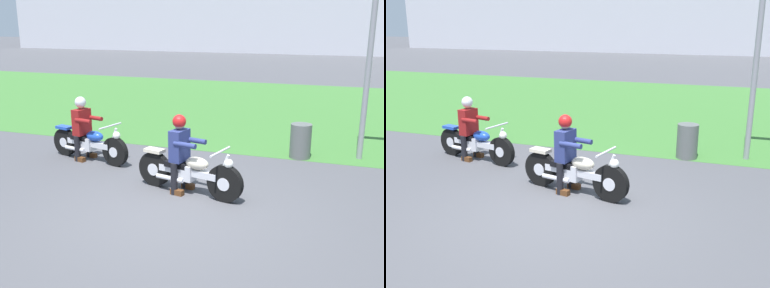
% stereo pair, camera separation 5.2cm
% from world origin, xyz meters
% --- Properties ---
extents(ground, '(120.00, 120.00, 0.00)m').
position_xyz_m(ground, '(0.00, 0.00, 0.00)').
color(ground, '#4C4C51').
extents(grass_verge, '(60.00, 12.00, 0.01)m').
position_xyz_m(grass_verge, '(0.00, 9.47, 0.00)').
color(grass_verge, '#3D7533').
rests_on(grass_verge, ground).
extents(motorcycle_lead, '(2.08, 0.76, 0.88)m').
position_xyz_m(motorcycle_lead, '(-0.01, 0.89, 0.39)').
color(motorcycle_lead, black).
rests_on(motorcycle_lead, ground).
extents(rider_lead, '(0.61, 0.54, 1.40)m').
position_xyz_m(rider_lead, '(-0.18, 0.93, 0.82)').
color(rider_lead, black).
rests_on(rider_lead, ground).
extents(motorcycle_follow, '(2.07, 0.76, 0.87)m').
position_xyz_m(motorcycle_follow, '(-2.70, 1.99, 0.38)').
color(motorcycle_follow, black).
rests_on(motorcycle_follow, ground).
extents(rider_follow, '(0.61, 0.54, 1.39)m').
position_xyz_m(rider_follow, '(-2.86, 2.03, 0.81)').
color(rider_follow, black).
rests_on(rider_follow, ground).
extents(streetlight_pole, '(0.96, 0.20, 5.24)m').
position_xyz_m(streetlight_pole, '(2.99, 4.06, 3.32)').
color(streetlight_pole, gray).
rests_on(streetlight_pole, ground).
extents(trash_can, '(0.46, 0.46, 0.77)m').
position_xyz_m(trash_can, '(1.61, 3.70, 0.38)').
color(trash_can, '#595E5B').
rests_on(trash_can, ground).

